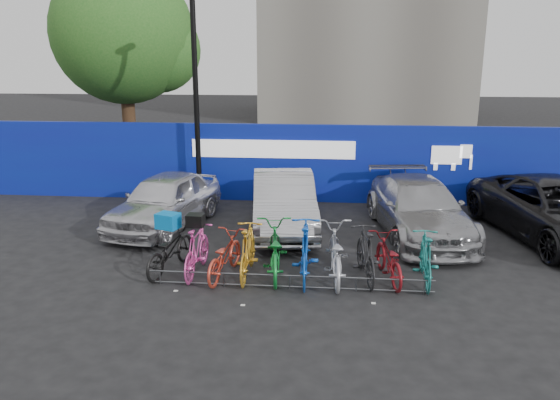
# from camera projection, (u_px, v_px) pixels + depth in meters

# --- Properties ---
(ground) EXTENTS (100.00, 100.00, 0.00)m
(ground) POSITION_uv_depth(u_px,v_px,m) (292.00, 277.00, 11.30)
(ground) COLOR black
(ground) RESTS_ON ground
(hoarding) EXTENTS (22.00, 0.18, 2.40)m
(hoarding) POSITION_uv_depth(u_px,v_px,m) (306.00, 163.00, 16.75)
(hoarding) COLOR navy
(hoarding) RESTS_ON ground
(tree) EXTENTS (5.40, 5.20, 7.80)m
(tree) POSITION_uv_depth(u_px,v_px,m) (130.00, 37.00, 20.24)
(tree) COLOR #382314
(tree) RESTS_ON ground
(lamppost) EXTENTS (0.25, 0.50, 6.11)m
(lamppost) POSITION_uv_depth(u_px,v_px,m) (196.00, 96.00, 15.92)
(lamppost) COLOR black
(lamppost) RESTS_ON ground
(bike_rack) EXTENTS (5.60, 0.03, 0.30)m
(bike_rack) POSITION_uv_depth(u_px,v_px,m) (289.00, 281.00, 10.68)
(bike_rack) COLOR #595B60
(bike_rack) RESTS_ON ground
(car_0) EXTENTS (2.58, 4.47, 1.43)m
(car_0) POSITION_uv_depth(u_px,v_px,m) (165.00, 200.00, 14.41)
(car_0) COLOR silver
(car_0) RESTS_ON ground
(car_1) EXTENTS (2.09, 4.61, 1.47)m
(car_1) POSITION_uv_depth(u_px,v_px,m) (284.00, 202.00, 14.21)
(car_1) COLOR #9F9FA4
(car_1) RESTS_ON ground
(car_2) EXTENTS (2.60, 5.03, 1.39)m
(car_2) POSITION_uv_depth(u_px,v_px,m) (419.00, 208.00, 13.76)
(car_2) COLOR #9A9B9E
(car_2) RESTS_ON ground
(car_3) EXTENTS (3.61, 5.83, 1.51)m
(car_3) POSITION_uv_depth(u_px,v_px,m) (558.00, 210.00, 13.37)
(car_3) COLOR black
(car_3) RESTS_ON ground
(bike_0) EXTENTS (1.06, 1.93, 0.96)m
(bike_0) POSITION_uv_depth(u_px,v_px,m) (170.00, 250.00, 11.46)
(bike_0) COLOR black
(bike_0) RESTS_ON ground
(bike_1) EXTENTS (0.57, 1.77, 1.05)m
(bike_1) POSITION_uv_depth(u_px,v_px,m) (197.00, 250.00, 11.32)
(bike_1) COLOR #E746A3
(bike_1) RESTS_ON ground
(bike_2) EXTENTS (0.92, 1.83, 0.92)m
(bike_2) POSITION_uv_depth(u_px,v_px,m) (224.00, 256.00, 11.21)
(bike_2) COLOR red
(bike_2) RESTS_ON ground
(bike_3) EXTENTS (0.53, 1.84, 1.11)m
(bike_3) POSITION_uv_depth(u_px,v_px,m) (248.00, 251.00, 11.18)
(bike_3) COLOR gold
(bike_3) RESTS_ON ground
(bike_4) EXTENTS (0.95, 2.14, 1.09)m
(bike_4) POSITION_uv_depth(u_px,v_px,m) (274.00, 250.00, 11.26)
(bike_4) COLOR #127E2E
(bike_4) RESTS_ON ground
(bike_5) EXTENTS (0.63, 2.05, 1.22)m
(bike_5) POSITION_uv_depth(u_px,v_px,m) (305.00, 251.00, 11.03)
(bike_5) COLOR blue
(bike_5) RESTS_ON ground
(bike_6) EXTENTS (0.84, 2.13, 1.10)m
(bike_6) POSITION_uv_depth(u_px,v_px,m) (335.00, 253.00, 11.08)
(bike_6) COLOR #B0B1B8
(bike_6) RESTS_ON ground
(bike_7) EXTENTS (0.74, 1.87, 1.09)m
(bike_7) POSITION_uv_depth(u_px,v_px,m) (366.00, 254.00, 11.04)
(bike_7) COLOR #242426
(bike_7) RESTS_ON ground
(bike_8) EXTENTS (0.92, 1.85, 0.93)m
(bike_8) POSITION_uv_depth(u_px,v_px,m) (388.00, 259.00, 11.03)
(bike_8) COLOR maroon
(bike_8) RESTS_ON ground
(bike_9) EXTENTS (0.58, 1.76, 1.04)m
(bike_9) POSITION_uv_depth(u_px,v_px,m) (426.00, 258.00, 10.88)
(bike_9) COLOR #1A7770
(bike_9) RESTS_ON ground
(cargo_crate) EXTENTS (0.53, 0.47, 0.32)m
(cargo_crate) POSITION_uv_depth(u_px,v_px,m) (168.00, 221.00, 11.30)
(cargo_crate) COLOR #056BBD
(cargo_crate) RESTS_ON bike_0
(cargo_topcase) EXTENTS (0.36, 0.33, 0.25)m
(cargo_topcase) POSITION_uv_depth(u_px,v_px,m) (196.00, 220.00, 11.15)
(cargo_topcase) COLOR black
(cargo_topcase) RESTS_ON bike_1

